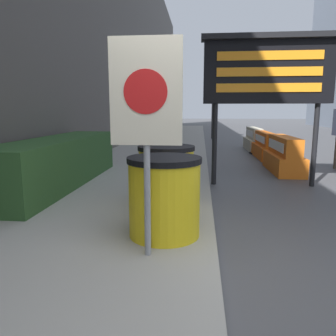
% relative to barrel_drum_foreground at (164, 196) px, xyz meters
% --- Properties ---
extents(ground_plane, '(120.00, 120.00, 0.00)m').
position_rel_barrel_drum_foreground_xyz_m(ground_plane, '(0.57, -0.88, -0.57)').
color(ground_plane, '#474749').
extents(sidewalk_left, '(3.39, 56.00, 0.13)m').
position_rel_barrel_drum_foreground_xyz_m(sidewalk_left, '(-1.13, -0.88, -0.50)').
color(sidewalk_left, gray).
rests_on(sidewalk_left, ground_plane).
extents(building_left_facade, '(0.40, 50.40, 10.49)m').
position_rel_barrel_drum_foreground_xyz_m(building_left_facade, '(-3.02, 8.92, 4.68)').
color(building_left_facade, '#4C4742').
rests_on(building_left_facade, ground_plane).
extents(hedge_strip, '(0.90, 4.10, 0.86)m').
position_rel_barrel_drum_foreground_xyz_m(hedge_strip, '(-2.22, 2.31, -0.01)').
color(hedge_strip, '#284C23').
rests_on(hedge_strip, sidewalk_left).
extents(barrel_drum_foreground, '(0.80, 0.80, 0.87)m').
position_rel_barrel_drum_foreground_xyz_m(barrel_drum_foreground, '(0.00, 0.00, 0.00)').
color(barrel_drum_foreground, yellow).
rests_on(barrel_drum_foreground, sidewalk_left).
extents(barrel_drum_middle, '(0.80, 0.80, 0.87)m').
position_rel_barrel_drum_foreground_xyz_m(barrel_drum_middle, '(-0.10, 1.11, 0.00)').
color(barrel_drum_middle, yellow).
rests_on(barrel_drum_middle, sidewalk_left).
extents(warning_sign, '(0.64, 0.08, 1.99)m').
position_rel_barrel_drum_foreground_xyz_m(warning_sign, '(-0.10, -0.53, 0.94)').
color(warning_sign, gray).
rests_on(warning_sign, sidewalk_left).
extents(message_board, '(2.55, 0.36, 2.90)m').
position_rel_barrel_drum_foreground_xyz_m(message_board, '(1.64, 3.21, 1.65)').
color(message_board, black).
rests_on(message_board, ground_plane).
extents(jersey_barrier_orange_near, '(0.63, 1.93, 0.87)m').
position_rel_barrel_drum_foreground_xyz_m(jersey_barrier_orange_near, '(2.42, 4.80, -0.19)').
color(jersey_barrier_orange_near, orange).
rests_on(jersey_barrier_orange_near, ground_plane).
extents(jersey_barrier_orange_far, '(0.52, 2.00, 0.82)m').
position_rel_barrel_drum_foreground_xyz_m(jersey_barrier_orange_far, '(2.42, 7.24, -0.21)').
color(jersey_barrier_orange_far, orange).
rests_on(jersey_barrier_orange_far, ground_plane).
extents(jersey_barrier_cream, '(0.55, 2.01, 0.85)m').
position_rel_barrel_drum_foreground_xyz_m(jersey_barrier_cream, '(2.42, 9.45, -0.20)').
color(jersey_barrier_cream, beige).
rests_on(jersey_barrier_cream, ground_plane).
extents(traffic_cone_near, '(0.41, 0.41, 0.73)m').
position_rel_barrel_drum_foreground_xyz_m(traffic_cone_near, '(2.31, 8.19, -0.21)').
color(traffic_cone_near, black).
rests_on(traffic_cone_near, ground_plane).
extents(traffic_cone_mid, '(0.39, 0.39, 0.70)m').
position_rel_barrel_drum_foreground_xyz_m(traffic_cone_mid, '(2.74, 5.69, -0.23)').
color(traffic_cone_mid, black).
rests_on(traffic_cone_mid, ground_plane).
extents(traffic_light_near_curb, '(0.28, 0.44, 3.75)m').
position_rel_barrel_drum_foreground_xyz_m(traffic_light_near_curb, '(1.00, 14.27, 2.16)').
color(traffic_light_near_curb, '#2D2D30').
rests_on(traffic_light_near_curb, ground_plane).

